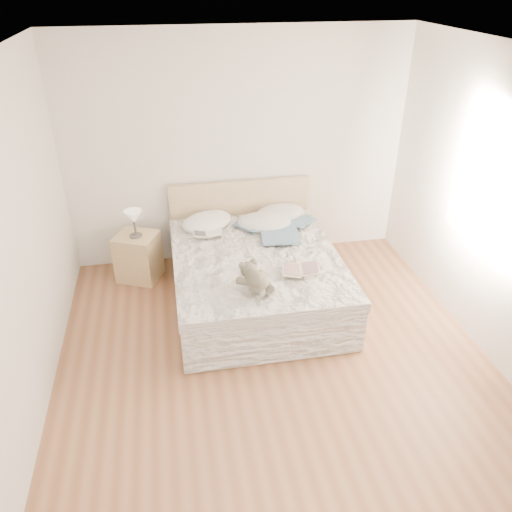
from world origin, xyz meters
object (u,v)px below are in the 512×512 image
table_lamp (134,218)px  teddy_bear (257,287)px  nightstand (138,257)px  photo_book (207,233)px  bed (255,274)px  childrens_book (301,270)px

table_lamp → teddy_bear: 1.81m
nightstand → photo_book: 0.90m
bed → teddy_bear: (-0.12, -0.75, 0.34)m
photo_book → childrens_book: 1.26m
table_lamp → bed: bearing=-27.3°
bed → table_lamp: bed is taller
nightstand → table_lamp: table_lamp is taller
bed → teddy_bear: 0.84m
nightstand → photo_book: bearing=-15.1°
photo_book → teddy_bear: size_ratio=0.89×
childrens_book → teddy_bear: size_ratio=1.03×
photo_book → nightstand: bearing=167.6°
bed → teddy_bear: bearing=-99.0°
photo_book → teddy_bear: (0.34, -1.21, 0.02)m
nightstand → teddy_bear: teddy_bear is taller
nightstand → teddy_bear: bearing=-51.4°
bed → table_lamp: size_ratio=6.77×
photo_book → table_lamp: bearing=169.0°
childrens_book → photo_book: bearing=141.7°
nightstand → table_lamp: bearing=-73.4°
nightstand → childrens_book: size_ratio=1.44×
photo_book → childrens_book: size_ratio=0.86×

